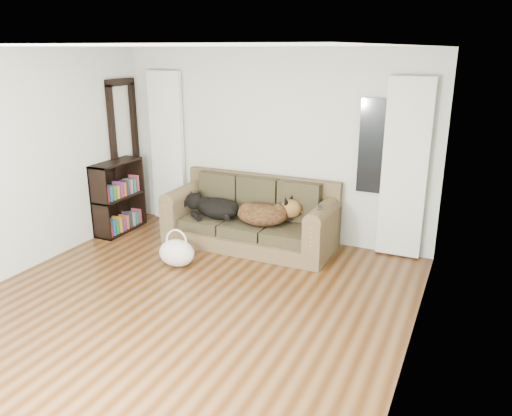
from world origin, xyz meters
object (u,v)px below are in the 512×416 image
at_px(dog_shepherd, 266,214).
at_px(tote_bag, 177,253).
at_px(dog_black_lab, 215,208).
at_px(bookshelf, 119,198).
at_px(sofa, 250,213).

distance_m(dog_shepherd, tote_bag, 1.28).
distance_m(dog_black_lab, tote_bag, 1.00).
bearing_deg(tote_bag, dog_black_lab, 88.15).
distance_m(dog_black_lab, dog_shepherd, 0.75).
bearing_deg(bookshelf, dog_shepherd, 12.35).
bearing_deg(dog_black_lab, bookshelf, -155.23).
height_order(dog_shepherd, bookshelf, bookshelf).
xyz_separation_m(dog_shepherd, tote_bag, (-0.78, -0.96, -0.33)).
relative_size(dog_black_lab, tote_bag, 1.41).
xyz_separation_m(dog_black_lab, tote_bag, (-0.03, -0.94, -0.32)).
height_order(dog_shepherd, tote_bag, dog_shepherd).
distance_m(tote_bag, bookshelf, 1.66).
bearing_deg(bookshelf, tote_bag, -20.07).
height_order(sofa, dog_black_lab, sofa).
bearing_deg(tote_bag, bookshelf, 153.83).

